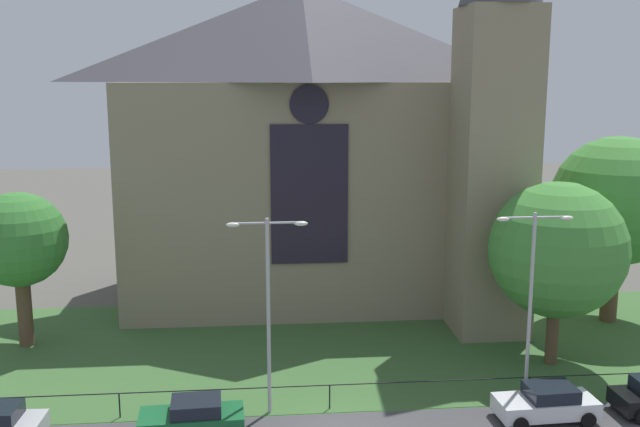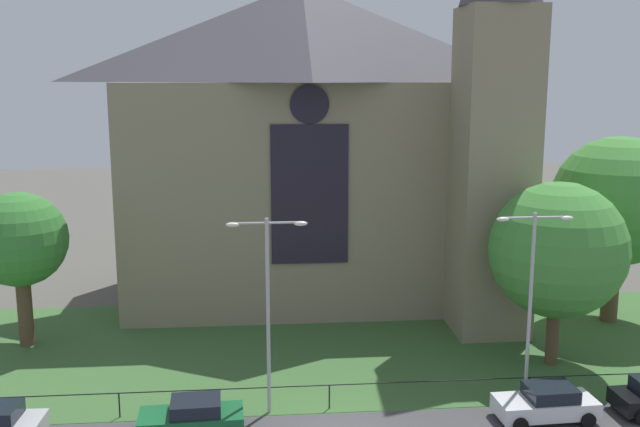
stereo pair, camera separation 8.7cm
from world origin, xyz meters
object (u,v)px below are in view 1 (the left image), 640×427
(parked_car_white, at_px, (547,403))
(tree_left_far, at_px, (19,241))
(streetlamp_near, at_px, (268,292))
(church_building, at_px, (315,141))
(streetlamp_far, at_px, (531,284))
(tree_right_far, at_px, (617,202))
(tree_right_near, at_px, (558,250))
(parked_car_green, at_px, (193,418))

(parked_car_white, bearing_deg, tree_left_far, -26.65)
(streetlamp_near, bearing_deg, church_building, 78.44)
(streetlamp_far, bearing_deg, tree_right_far, 48.52)
(church_building, relative_size, tree_right_near, 2.79)
(tree_right_far, xyz_separation_m, streetlamp_near, (-20.41, -10.17, -1.76))
(tree_right_far, height_order, parked_car_white, tree_right_far)
(tree_left_far, distance_m, streetlamp_far, 26.01)
(tree_right_far, relative_size, parked_car_white, 2.57)
(church_building, xyz_separation_m, tree_right_far, (17.01, -6.43, -3.08))
(tree_left_far, distance_m, parked_car_white, 27.37)
(streetlamp_near, xyz_separation_m, parked_car_white, (11.66, -1.74, -4.69))
(tree_right_near, relative_size, streetlamp_far, 1.08)
(tree_right_near, height_order, streetlamp_near, tree_right_near)
(streetlamp_far, bearing_deg, streetlamp_near, 180.00)
(tree_left_far, bearing_deg, tree_right_near, -10.51)
(church_building, distance_m, parked_car_green, 21.64)
(tree_right_far, distance_m, parked_car_white, 16.12)
(streetlamp_near, bearing_deg, tree_left_far, 144.52)
(tree_right_far, height_order, streetlamp_far, tree_right_far)
(tree_left_far, bearing_deg, streetlamp_far, -20.73)
(streetlamp_near, relative_size, parked_car_green, 2.01)
(tree_left_far, height_order, streetlamp_near, streetlamp_near)
(streetlamp_near, relative_size, parked_car_white, 2.01)
(tree_left_far, xyz_separation_m, parked_car_white, (24.57, -10.95, -5.05))
(tree_right_far, bearing_deg, tree_right_near, -135.15)
(church_building, xyz_separation_m, tree_left_far, (-16.31, -7.40, -4.47))
(church_building, height_order, tree_right_near, church_building)
(streetlamp_near, xyz_separation_m, parked_car_green, (-3.14, -1.70, -4.69))
(tree_left_far, distance_m, tree_right_far, 33.36)
(streetlamp_near, xyz_separation_m, streetlamp_far, (11.41, -0.00, 0.01))
(tree_left_far, relative_size, parked_car_green, 1.96)
(tree_left_far, bearing_deg, parked_car_green, -48.15)
(tree_right_far, distance_m, parked_car_green, 27.15)
(streetlamp_far, bearing_deg, parked_car_white, -81.85)
(streetlamp_near, height_order, parked_car_white, streetlamp_near)
(church_building, distance_m, streetlamp_far, 19.06)
(tree_right_far, bearing_deg, parked_car_white, -126.28)
(tree_left_far, height_order, parked_car_white, tree_left_far)
(parked_car_white, bearing_deg, streetlamp_near, -11.13)
(tree_right_near, height_order, parked_car_white, tree_right_near)
(tree_right_far, xyz_separation_m, parked_car_white, (-8.74, -11.91, -6.44))
(church_building, xyz_separation_m, parked_car_green, (-6.54, -18.30, -9.53))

